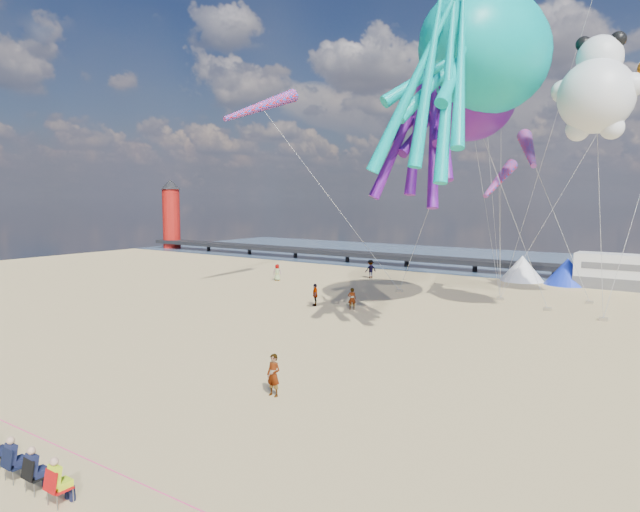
{
  "coord_description": "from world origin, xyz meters",
  "views": [
    {
      "loc": [
        13.01,
        -14.44,
        7.94
      ],
      "look_at": [
        -1.36,
        6.0,
        5.31
      ],
      "focal_mm": 32.0,
      "sensor_mm": 36.0,
      "label": 1
    }
  ],
  "objects_px": {
    "beachgoer_0": "(277,272)",
    "sandbag_d": "(589,302)",
    "sandbag_a": "(399,291)",
    "windsock_left": "(261,107)",
    "beachgoer_5": "(352,299)",
    "sandbag_c": "(603,319)",
    "kite_octopus_teal": "(486,52)",
    "kite_panda": "(596,96)",
    "beachgoer_3": "(315,295)",
    "windsock_right": "(499,180)",
    "kite_octopus_purple": "(467,94)",
    "motorhome_0": "(617,271)",
    "windsock_mid": "(529,150)",
    "spectator_row": "(16,458)",
    "sandbag_b": "(548,309)",
    "lighthouse": "(171,219)",
    "tent_white": "(522,268)",
    "tent_blue": "(567,271)",
    "sandbag_e": "(500,299)",
    "standing_person": "(274,375)",
    "beachgoer_2": "(371,269)"
  },
  "relations": [
    {
      "from": "sandbag_d",
      "to": "windsock_mid",
      "type": "bearing_deg",
      "value": -112.74
    },
    {
      "from": "beachgoer_0",
      "to": "windsock_right",
      "type": "xyz_separation_m",
      "value": [
        20.74,
        -0.15,
        8.32
      ]
    },
    {
      "from": "beachgoer_5",
      "to": "windsock_left",
      "type": "xyz_separation_m",
      "value": [
        -9.36,
        1.29,
        14.2
      ]
    },
    {
      "from": "beachgoer_5",
      "to": "windsock_left",
      "type": "height_order",
      "value": "windsock_left"
    },
    {
      "from": "spectator_row",
      "to": "kite_octopus_teal",
      "type": "bearing_deg",
      "value": 81.67
    },
    {
      "from": "standing_person",
      "to": "beachgoer_0",
      "type": "bearing_deg",
      "value": 130.26
    },
    {
      "from": "tent_blue",
      "to": "sandbag_d",
      "type": "distance_m",
      "value": 9.63
    },
    {
      "from": "motorhome_0",
      "to": "beachgoer_2",
      "type": "xyz_separation_m",
      "value": [
        -20.55,
        -6.7,
        -0.6
      ]
    },
    {
      "from": "kite_octopus_purple",
      "to": "kite_panda",
      "type": "relative_size",
      "value": 1.75
    },
    {
      "from": "windsock_mid",
      "to": "sandbag_e",
      "type": "bearing_deg",
      "value": 99.97
    },
    {
      "from": "windsock_left",
      "to": "windsock_mid",
      "type": "height_order",
      "value": "windsock_left"
    },
    {
      "from": "lighthouse",
      "to": "beachgoer_5",
      "type": "height_order",
      "value": "lighthouse"
    },
    {
      "from": "spectator_row",
      "to": "sandbag_c",
      "type": "distance_m",
      "value": 33.65
    },
    {
      "from": "sandbag_b",
      "to": "kite_panda",
      "type": "distance_m",
      "value": 14.74
    },
    {
      "from": "spectator_row",
      "to": "kite_octopus_teal",
      "type": "height_order",
      "value": "kite_octopus_teal"
    },
    {
      "from": "lighthouse",
      "to": "sandbag_d",
      "type": "bearing_deg",
      "value": -11.88
    },
    {
      "from": "tent_white",
      "to": "sandbag_a",
      "type": "xyz_separation_m",
      "value": [
        -6.51,
        -12.33,
        -1.09
      ]
    },
    {
      "from": "beachgoer_2",
      "to": "sandbag_b",
      "type": "distance_m",
      "value": 19.24
    },
    {
      "from": "sandbag_d",
      "to": "kite_octopus_purple",
      "type": "bearing_deg",
      "value": -122.33
    },
    {
      "from": "spectator_row",
      "to": "sandbag_e",
      "type": "height_order",
      "value": "spectator_row"
    },
    {
      "from": "kite_octopus_teal",
      "to": "kite_panda",
      "type": "relative_size",
      "value": 1.93
    },
    {
      "from": "sandbag_a",
      "to": "tent_blue",
      "type": "bearing_deg",
      "value": 49.55
    },
    {
      "from": "sandbag_a",
      "to": "spectator_row",
      "type": "bearing_deg",
      "value": -80.5
    },
    {
      "from": "sandbag_d",
      "to": "windsock_mid",
      "type": "relative_size",
      "value": 0.09
    },
    {
      "from": "tent_white",
      "to": "sandbag_d",
      "type": "relative_size",
      "value": 8.0
    },
    {
      "from": "windsock_left",
      "to": "kite_octopus_purple",
      "type": "bearing_deg",
      "value": 10.33
    },
    {
      "from": "spectator_row",
      "to": "windsock_mid",
      "type": "distance_m",
      "value": 33.06
    },
    {
      "from": "tent_white",
      "to": "sandbag_d",
      "type": "xyz_separation_m",
      "value": [
        7.43,
        -8.93,
        -1.09
      ]
    },
    {
      "from": "motorhome_0",
      "to": "kite_octopus_teal",
      "type": "xyz_separation_m",
      "value": [
        -4.88,
        -20.54,
        14.89
      ]
    },
    {
      "from": "motorhome_0",
      "to": "standing_person",
      "type": "distance_m",
      "value": 38.16
    },
    {
      "from": "tent_blue",
      "to": "windsock_left",
      "type": "height_order",
      "value": "windsock_left"
    },
    {
      "from": "spectator_row",
      "to": "sandbag_b",
      "type": "xyz_separation_m",
      "value": [
        6.24,
        33.54,
        -0.54
      ]
    },
    {
      "from": "kite_octopus_purple",
      "to": "sandbag_e",
      "type": "bearing_deg",
      "value": 87.67
    },
    {
      "from": "beachgoer_3",
      "to": "windsock_left",
      "type": "xyz_separation_m",
      "value": [
        -6.43,
        1.66,
        14.17
      ]
    },
    {
      "from": "spectator_row",
      "to": "beachgoer_0",
      "type": "xyz_separation_m",
      "value": [
        -18.17,
        33.62,
        0.14
      ]
    },
    {
      "from": "kite_octopus_teal",
      "to": "kite_octopus_purple",
      "type": "xyz_separation_m",
      "value": [
        -1.83,
        1.91,
        -1.99
      ]
    },
    {
      "from": "tent_blue",
      "to": "standing_person",
      "type": "height_order",
      "value": "tent_blue"
    },
    {
      "from": "sandbag_a",
      "to": "kite_octopus_purple",
      "type": "distance_m",
      "value": 17.46
    },
    {
      "from": "sandbag_c",
      "to": "sandbag_d",
      "type": "distance_m",
      "value": 6.08
    },
    {
      "from": "sandbag_d",
      "to": "windsock_mid",
      "type": "xyz_separation_m",
      "value": [
        -2.91,
        -6.95,
        10.82
      ]
    },
    {
      "from": "windsock_left",
      "to": "windsock_mid",
      "type": "distance_m",
      "value": 20.48
    },
    {
      "from": "beachgoer_5",
      "to": "kite_octopus_purple",
      "type": "relative_size",
      "value": 0.12
    },
    {
      "from": "sandbag_a",
      "to": "windsock_left",
      "type": "relative_size",
      "value": 0.06
    },
    {
      "from": "lighthouse",
      "to": "beachgoer_5",
      "type": "bearing_deg",
      "value": -27.31
    },
    {
      "from": "sandbag_b",
      "to": "kite_octopus_teal",
      "type": "height_order",
      "value": "kite_octopus_teal"
    },
    {
      "from": "tent_white",
      "to": "standing_person",
      "type": "height_order",
      "value": "tent_white"
    },
    {
      "from": "sandbag_d",
      "to": "sandbag_c",
      "type": "bearing_deg",
      "value": -72.55
    },
    {
      "from": "lighthouse",
      "to": "kite_octopus_teal",
      "type": "xyz_separation_m",
      "value": [
        57.12,
        -24.54,
        11.89
      ]
    },
    {
      "from": "beachgoer_0",
      "to": "sandbag_d",
      "type": "height_order",
      "value": "beachgoer_0"
    },
    {
      "from": "motorhome_0",
      "to": "sandbag_b",
      "type": "distance_m",
      "value": 13.61
    }
  ]
}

